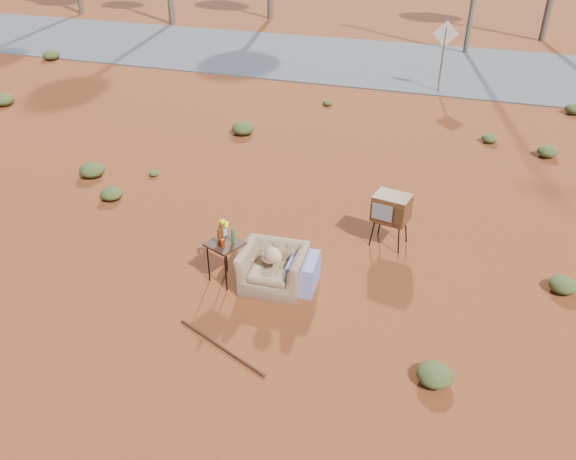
% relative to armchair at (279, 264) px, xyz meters
% --- Properties ---
extents(ground, '(140.00, 140.00, 0.00)m').
position_rel_armchair_xyz_m(ground, '(-0.16, -0.48, -0.42)').
color(ground, brown).
rests_on(ground, ground).
extents(highway, '(140.00, 7.00, 0.04)m').
position_rel_armchair_xyz_m(highway, '(-0.16, 14.52, -0.40)').
color(highway, '#565659').
rests_on(highway, ground).
extents(armchair, '(1.24, 0.85, 0.90)m').
position_rel_armchair_xyz_m(armchair, '(0.00, 0.00, 0.00)').
color(armchair, '#8C6E4C').
rests_on(armchair, ground).
extents(tv_unit, '(0.69, 0.60, 0.98)m').
position_rel_armchair_xyz_m(tv_unit, '(1.45, 1.83, 0.31)').
color(tv_unit, black).
rests_on(tv_unit, ground).
extents(side_table, '(0.65, 0.65, 1.01)m').
position_rel_armchair_xyz_m(side_table, '(-0.88, -0.09, 0.33)').
color(side_table, '#3A2215').
rests_on(side_table, ground).
extents(rusty_bar, '(1.57, 0.68, 0.04)m').
position_rel_armchair_xyz_m(rusty_bar, '(-0.27, -1.65, -0.40)').
color(rusty_bar, '#4D2714').
rests_on(rusty_bar, ground).
extents(road_sign, '(0.78, 0.06, 2.19)m').
position_rel_armchair_xyz_m(road_sign, '(1.34, 11.52, 1.08)').
color(road_sign, brown).
rests_on(road_sign, ground).
extents(scrub_patch, '(17.49, 8.07, 0.33)m').
position_rel_armchair_xyz_m(scrub_patch, '(-0.98, 3.93, -0.28)').
color(scrub_patch, '#445223').
rests_on(scrub_patch, ground).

